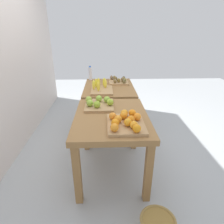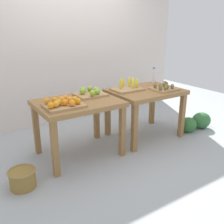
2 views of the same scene
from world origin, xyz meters
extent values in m
plane|color=#A3A7AA|center=(0.00, 0.00, 0.00)|extent=(8.00, 8.00, 0.00)
cube|color=olive|center=(-0.56, 0.00, 0.72)|extent=(1.04, 0.80, 0.06)
cube|color=olive|center=(-1.02, -0.34, 0.34)|extent=(0.07, 0.07, 0.69)
cube|color=olive|center=(-0.10, -0.34, 0.34)|extent=(0.07, 0.07, 0.69)
cube|color=olive|center=(-1.02, 0.34, 0.34)|extent=(0.07, 0.07, 0.69)
cube|color=olive|center=(-0.10, 0.34, 0.34)|extent=(0.07, 0.07, 0.69)
cube|color=olive|center=(0.56, 0.00, 0.72)|extent=(1.04, 0.80, 0.06)
cube|color=olive|center=(0.10, -0.34, 0.34)|extent=(0.07, 0.07, 0.69)
cube|color=olive|center=(1.02, -0.34, 0.34)|extent=(0.07, 0.07, 0.69)
cube|color=olive|center=(0.10, 0.34, 0.34)|extent=(0.07, 0.07, 0.69)
cube|color=olive|center=(1.02, 0.34, 0.34)|extent=(0.07, 0.07, 0.69)
cube|color=tan|center=(-0.80, -0.13, 0.76)|extent=(0.44, 0.36, 0.03)
sphere|color=orange|center=(-0.65, -0.13, 0.81)|extent=(0.09, 0.09, 0.08)
sphere|color=orange|center=(-0.96, -0.01, 0.81)|extent=(0.08, 0.08, 0.08)
sphere|color=orange|center=(-0.65, -0.21, 0.81)|extent=(0.11, 0.11, 0.08)
sphere|color=orange|center=(-0.79, -0.06, 0.81)|extent=(0.08, 0.08, 0.08)
sphere|color=orange|center=(-0.98, -0.21, 0.81)|extent=(0.09, 0.09, 0.08)
sphere|color=orange|center=(-0.92, -0.19, 0.81)|extent=(0.10, 0.10, 0.08)
sphere|color=orange|center=(-0.71, -0.12, 0.81)|extent=(0.09, 0.09, 0.08)
sphere|color=orange|center=(-0.86, -0.14, 0.81)|extent=(0.09, 0.09, 0.08)
sphere|color=orange|center=(-0.87, -0.03, 0.81)|extent=(0.11, 0.11, 0.08)
sphere|color=orange|center=(-0.72, -0.01, 0.81)|extent=(0.11, 0.11, 0.08)
sphere|color=orange|center=(-0.80, -0.18, 0.81)|extent=(0.10, 0.10, 0.08)
sphere|color=orange|center=(-0.75, -0.25, 0.81)|extent=(0.09, 0.09, 0.08)
cube|color=tan|center=(-0.30, 0.14, 0.76)|extent=(0.40, 0.34, 0.03)
sphere|color=#94B530|center=(-0.34, 0.01, 0.82)|extent=(0.09, 0.09, 0.08)
sphere|color=#93B13F|center=(-0.24, 0.27, 0.82)|extent=(0.10, 0.10, 0.08)
sphere|color=#8DB73A|center=(-0.36, 0.24, 0.82)|extent=(0.09, 0.09, 0.08)
sphere|color=#8AAE2E|center=(-0.41, 0.16, 0.82)|extent=(0.10, 0.10, 0.08)
sphere|color=#8EB53D|center=(-0.24, 0.04, 0.82)|extent=(0.11, 0.11, 0.08)
sphere|color=#91BA41|center=(-0.21, 0.14, 0.82)|extent=(0.09, 0.09, 0.08)
cube|color=tan|center=(0.30, 0.11, 0.76)|extent=(0.44, 0.32, 0.03)
ellipsoid|color=yellow|center=(0.40, 0.20, 0.85)|extent=(0.06, 0.07, 0.14)
ellipsoid|color=yellow|center=(0.31, 0.23, 0.85)|extent=(0.06, 0.06, 0.14)
ellipsoid|color=yellow|center=(0.44, 0.16, 0.85)|extent=(0.07, 0.06, 0.14)
ellipsoid|color=yellow|center=(0.45, 0.07, 0.85)|extent=(0.05, 0.05, 0.14)
ellipsoid|color=yellow|center=(0.22, 0.16, 0.85)|extent=(0.06, 0.06, 0.14)
ellipsoid|color=yellow|center=(0.37, 0.06, 0.85)|extent=(0.07, 0.06, 0.14)
cube|color=tan|center=(0.77, -0.17, 0.76)|extent=(0.36, 0.32, 0.03)
ellipsoid|color=brown|center=(0.82, -0.12, 0.81)|extent=(0.07, 0.07, 0.07)
ellipsoid|color=brown|center=(0.88, -0.10, 0.81)|extent=(0.07, 0.07, 0.07)
ellipsoid|color=brown|center=(0.62, -0.25, 0.81)|extent=(0.07, 0.07, 0.07)
ellipsoid|color=brown|center=(0.76, -0.24, 0.81)|extent=(0.05, 0.06, 0.07)
ellipsoid|color=brown|center=(0.84, -0.27, 0.81)|extent=(0.05, 0.06, 0.07)
ellipsoid|color=brown|center=(0.65, -0.10, 0.81)|extent=(0.06, 0.07, 0.07)
ellipsoid|color=brown|center=(0.69, -0.17, 0.81)|extent=(0.07, 0.07, 0.07)
ellipsoid|color=olive|center=(0.70, -0.27, 0.81)|extent=(0.07, 0.07, 0.07)
ellipsoid|color=brown|center=(0.90, -0.05, 0.81)|extent=(0.06, 0.05, 0.07)
cylinder|color=silver|center=(1.01, 0.33, 0.86)|extent=(0.06, 0.06, 0.23)
cylinder|color=blue|center=(1.01, 0.33, 0.99)|extent=(0.03, 0.03, 0.02)
ellipsoid|color=#306934|center=(1.57, -0.29, 0.14)|extent=(0.38, 0.34, 0.27)
ellipsoid|color=#306931|center=(1.26, -0.28, 0.12)|extent=(0.36, 0.34, 0.25)
torus|color=olive|center=(-1.40, -0.35, 0.19)|extent=(0.30, 0.30, 0.02)
camera|label=1|loc=(-2.43, 0.06, 1.62)|focal=30.27mm
camera|label=2|loc=(-1.87, -2.81, 1.64)|focal=40.49mm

